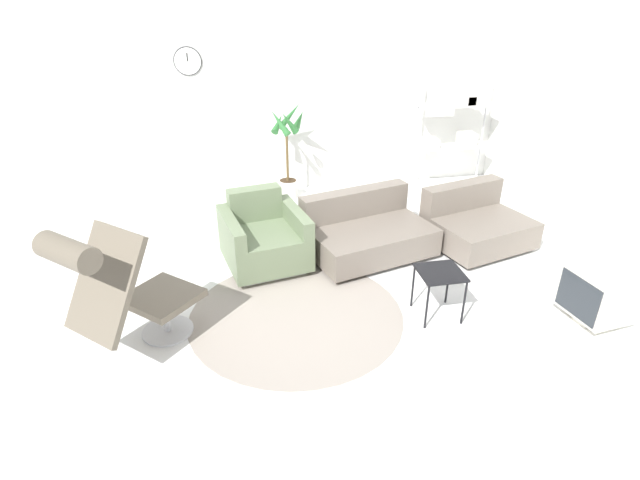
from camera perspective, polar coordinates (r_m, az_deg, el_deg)
name	(u,v)px	position (r m, az deg, el deg)	size (l,w,h in m)	color
ground_plane	(302,295)	(4.93, -2.07, -6.35)	(12.00, 12.00, 0.00)	white
wall_back	(267,93)	(7.20, -6.13, 16.39)	(12.00, 0.09, 2.80)	silver
round_rug	(296,315)	(4.66, -2.73, -8.53)	(1.97, 1.97, 0.01)	gray
lounge_chair	(118,283)	(4.09, -22.06, -4.61)	(1.10, 1.13, 1.21)	#BCBCC1
armchair_red	(264,240)	(5.36, -6.44, 0.02)	(0.97, 1.00, 0.77)	silver
couch_low	(367,234)	(5.60, 5.36, 0.70)	(1.51, 1.21, 0.66)	black
couch_second	(476,225)	(6.05, 17.36, 1.60)	(1.26, 1.14, 0.66)	black
side_table	(440,277)	(4.57, 13.55, -4.15)	(0.39, 0.39, 0.46)	black
crt_television	(598,295)	(5.08, 29.22, -5.49)	(0.54, 0.56, 0.50)	beige
potted_plant	(288,154)	(7.02, -3.65, 9.75)	(0.51, 0.51, 1.34)	silver
shelf_unit	(458,121)	(7.69, 15.49, 12.96)	(1.12, 0.28, 1.62)	#BCBCC1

